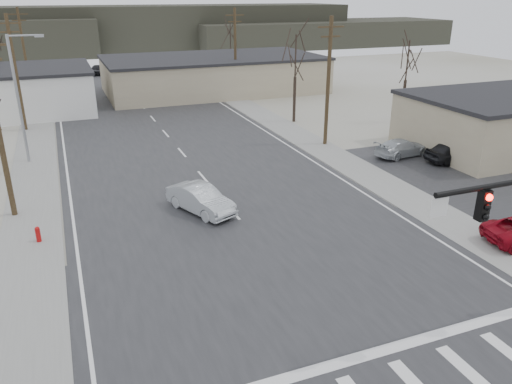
{
  "coord_description": "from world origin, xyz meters",
  "views": [
    {
      "loc": [
        -8.27,
        -16.63,
        11.64
      ],
      "look_at": [
        -0.01,
        4.29,
        2.6
      ],
      "focal_mm": 35.0,
      "sensor_mm": 36.0,
      "label": 1
    }
  ],
  "objects_px": {
    "fire_hydrant": "(38,234)",
    "sedan_crossing": "(201,199)",
    "car_parked_silver": "(402,148)",
    "car_far_a": "(127,95)",
    "car_parked_dark_a": "(456,152)",
    "car_far_b": "(97,70)"
  },
  "relations": [
    {
      "from": "car_far_a",
      "to": "car_parked_dark_a",
      "type": "relative_size",
      "value": 1.04
    },
    {
      "from": "car_parked_dark_a",
      "to": "car_parked_silver",
      "type": "height_order",
      "value": "car_parked_dark_a"
    },
    {
      "from": "fire_hydrant",
      "to": "car_far_a",
      "type": "xyz_separation_m",
      "value": [
        9.13,
        33.71,
        0.28
      ]
    },
    {
      "from": "car_parked_silver",
      "to": "sedan_crossing",
      "type": "bearing_deg",
      "value": 96.01
    },
    {
      "from": "sedan_crossing",
      "to": "car_far_a",
      "type": "height_order",
      "value": "sedan_crossing"
    },
    {
      "from": "fire_hydrant",
      "to": "sedan_crossing",
      "type": "height_order",
      "value": "sedan_crossing"
    },
    {
      "from": "car_far_b",
      "to": "car_parked_silver",
      "type": "relative_size",
      "value": 0.93
    },
    {
      "from": "car_far_b",
      "to": "car_parked_silver",
      "type": "bearing_deg",
      "value": -53.78
    },
    {
      "from": "sedan_crossing",
      "to": "car_far_b",
      "type": "relative_size",
      "value": 1.09
    },
    {
      "from": "fire_hydrant",
      "to": "car_far_b",
      "type": "height_order",
      "value": "car_far_b"
    },
    {
      "from": "sedan_crossing",
      "to": "car_parked_dark_a",
      "type": "bearing_deg",
      "value": -17.98
    },
    {
      "from": "car_far_a",
      "to": "car_parked_silver",
      "type": "height_order",
      "value": "car_far_a"
    },
    {
      "from": "car_far_b",
      "to": "sedan_crossing",
      "type": "bearing_deg",
      "value": -72.36
    },
    {
      "from": "fire_hydrant",
      "to": "sedan_crossing",
      "type": "distance_m",
      "value": 8.57
    },
    {
      "from": "car_parked_silver",
      "to": "car_far_b",
      "type": "bearing_deg",
      "value": 10.9
    },
    {
      "from": "fire_hydrant",
      "to": "car_far_b",
      "type": "xyz_separation_m",
      "value": [
        7.73,
        55.43,
        0.31
      ]
    },
    {
      "from": "car_far_b",
      "to": "car_far_a",
      "type": "bearing_deg",
      "value": -69.5
    },
    {
      "from": "fire_hydrant",
      "to": "car_parked_silver",
      "type": "height_order",
      "value": "car_parked_silver"
    },
    {
      "from": "car_far_b",
      "to": "car_parked_dark_a",
      "type": "height_order",
      "value": "car_parked_dark_a"
    },
    {
      "from": "car_far_b",
      "to": "car_parked_dark_a",
      "type": "distance_m",
      "value": 56.85
    },
    {
      "from": "sedan_crossing",
      "to": "car_parked_dark_a",
      "type": "height_order",
      "value": "car_parked_dark_a"
    },
    {
      "from": "fire_hydrant",
      "to": "sedan_crossing",
      "type": "bearing_deg",
      "value": 4.0
    }
  ]
}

